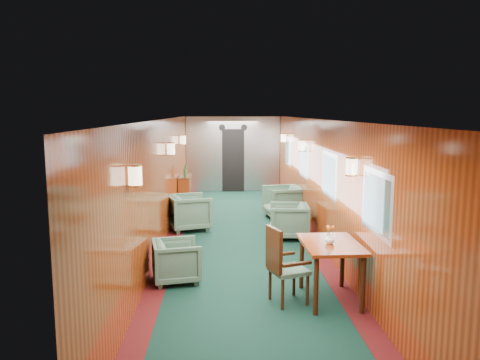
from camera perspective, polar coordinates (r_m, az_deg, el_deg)
The scene contains 12 objects.
room at distance 9.04m, azimuth 0.14°, elevation 2.57°, with size 12.00×12.10×2.40m.
bulkhead at distance 14.96m, azimuth -0.85°, elevation 3.13°, with size 2.98×0.17×2.39m.
windows_right at distance 9.49m, azimuth 9.09°, elevation 1.61°, with size 0.02×8.60×0.80m.
wall_sconces at distance 9.59m, azimuth -0.01°, elevation 3.83°, with size 2.97×7.97×0.25m.
dining_table at distance 6.47m, azimuth 11.00°, elevation -8.62°, with size 0.77×1.09×0.80m.
side_chair at distance 6.30m, azimuth 5.16°, elevation -9.98°, with size 0.59×0.60×1.05m.
credenza at distance 12.44m, azimuth -6.70°, elevation -1.42°, with size 0.31×0.98×1.15m.
flower_vase at distance 6.38m, azimuth 10.89°, elevation -7.03°, with size 0.13×0.13×0.14m, color white.
armchair_left_near at distance 7.20m, azimuth -7.72°, elevation -9.75°, with size 0.68×0.70×0.63m, color #1A3E30.
armchair_left_far at distance 10.21m, azimuth -6.18°, elevation -3.92°, with size 0.82×0.85×0.77m, color #1A3E30.
armchair_right_near at distance 9.55m, azimuth 5.99°, elevation -4.98°, with size 0.75×0.77×0.70m, color #1A3E30.
armchair_right_far at distance 11.26m, azimuth 5.35°, elevation -2.71°, with size 0.84×0.87×0.79m, color #1A3E30.
Camera 1 is at (-0.39, -8.98, 2.54)m, focal length 35.00 mm.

